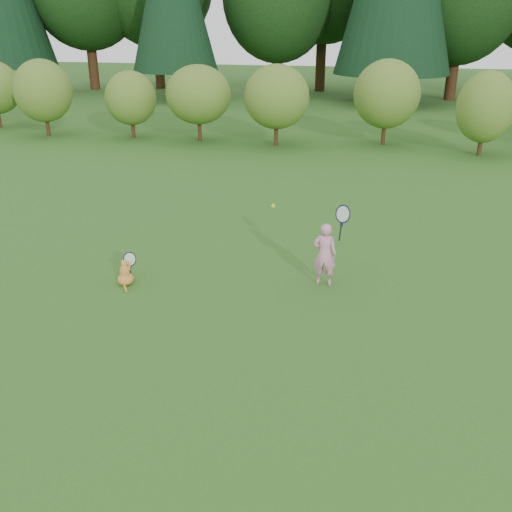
# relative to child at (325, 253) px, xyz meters

# --- Properties ---
(ground) EXTENTS (100.00, 100.00, 0.00)m
(ground) POSITION_rel_child_xyz_m (-1.18, -1.53, -0.55)
(ground) COLOR #245818
(ground) RESTS_ON ground
(shrub_row) EXTENTS (28.00, 3.00, 2.80)m
(shrub_row) POSITION_rel_child_xyz_m (-1.18, 11.47, 0.85)
(shrub_row) COLOR olive
(shrub_row) RESTS_ON ground
(child) EXTENTS (0.60, 0.37, 1.57)m
(child) POSITION_rel_child_xyz_m (0.00, 0.00, 0.00)
(child) COLOR pink
(child) RESTS_ON ground
(cat) EXTENTS (0.34, 0.60, 0.59)m
(cat) POSITION_rel_child_xyz_m (-3.18, -0.72, -0.33)
(cat) COLOR #BC5B24
(cat) RESTS_ON ground
(tennis_ball) EXTENTS (0.07, 0.07, 0.07)m
(tennis_ball) POSITION_rel_child_xyz_m (-0.89, 0.16, 0.68)
(tennis_ball) COLOR #D4EC1B
(tennis_ball) RESTS_ON ground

